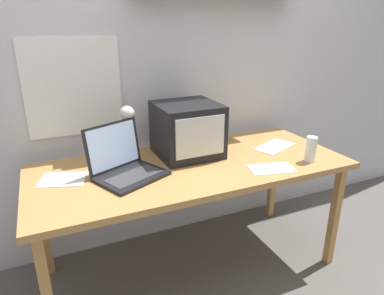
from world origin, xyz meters
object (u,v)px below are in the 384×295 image
at_px(juice_glass, 311,150).
at_px(open_notebook, 63,179).
at_px(crt_monitor, 187,130).
at_px(laptop, 124,163).
at_px(desk_lamp, 127,126).
at_px(loose_paper_near_laptop, 271,169).
at_px(corner_desk, 192,173).
at_px(loose_paper_near_monitor, 274,146).

distance_m(juice_glass, open_notebook, 1.37).
bearing_deg(crt_monitor, laptop, -162.87).
height_order(desk_lamp, loose_paper_near_laptop, desk_lamp).
bearing_deg(loose_paper_near_laptop, corner_desk, 147.08).
height_order(laptop, juice_glass, laptop).
bearing_deg(open_notebook, corner_desk, -6.73).
xyz_separation_m(laptop, loose_paper_near_monitor, (0.99, 0.03, -0.07)).
xyz_separation_m(crt_monitor, juice_glass, (0.60, -0.39, -0.09)).
height_order(desk_lamp, loose_paper_near_monitor, desk_lamp).
bearing_deg(loose_paper_near_monitor, loose_paper_near_laptop, -129.08).
relative_size(corner_desk, desk_lamp, 5.47).
distance_m(corner_desk, laptop, 0.40).
bearing_deg(loose_paper_near_monitor, juice_glass, -82.44).
relative_size(crt_monitor, desk_lamp, 1.12).
relative_size(laptop, juice_glass, 2.82).
xyz_separation_m(crt_monitor, loose_paper_near_monitor, (0.56, -0.11, -0.16)).
bearing_deg(juice_glass, crt_monitor, 147.03).
bearing_deg(loose_paper_near_laptop, desk_lamp, 146.67).
bearing_deg(corner_desk, laptop, 177.89).
bearing_deg(juice_glass, loose_paper_near_laptop, 179.95).
distance_m(crt_monitor, desk_lamp, 0.35).
distance_m(laptop, loose_paper_near_monitor, 0.99).
xyz_separation_m(loose_paper_near_monitor, loose_paper_near_laptop, (-0.23, -0.28, 0.00)).
height_order(laptop, loose_paper_near_monitor, laptop).
distance_m(corner_desk, juice_glass, 0.69).
bearing_deg(juice_glass, loose_paper_near_monitor, 97.56).
bearing_deg(crt_monitor, loose_paper_near_laptop, -50.06).
relative_size(desk_lamp, loose_paper_near_monitor, 1.03).
height_order(laptop, loose_paper_near_laptop, laptop).
height_order(laptop, desk_lamp, desk_lamp).
bearing_deg(desk_lamp, laptop, -111.53).
height_order(crt_monitor, loose_paper_near_laptop, crt_monitor).
xyz_separation_m(desk_lamp, juice_glass, (0.95, -0.45, -0.14)).
bearing_deg(desk_lamp, crt_monitor, -9.04).
height_order(juice_glass, loose_paper_near_monitor, juice_glass).
distance_m(crt_monitor, laptop, 0.45).
bearing_deg(loose_paper_near_monitor, corner_desk, -176.04).
bearing_deg(desk_lamp, corner_desk, -33.53).
xyz_separation_m(desk_lamp, loose_paper_near_laptop, (0.68, -0.45, -0.20)).
bearing_deg(loose_paper_near_laptop, laptop, 161.40).
bearing_deg(corner_desk, loose_paper_near_monitor, 3.96).
relative_size(laptop, open_notebook, 1.57).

